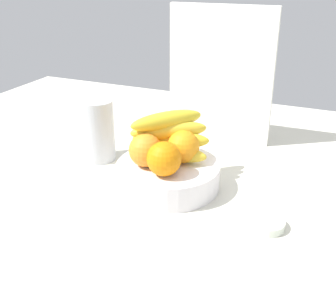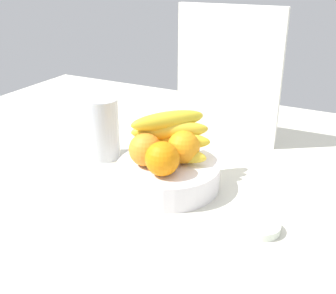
{
  "view_description": "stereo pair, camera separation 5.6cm",
  "coord_description": "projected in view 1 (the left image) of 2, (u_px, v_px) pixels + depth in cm",
  "views": [
    {
      "loc": [
        28.51,
        -73.3,
        45.78
      ],
      "look_at": [
        -3.87,
        1.75,
        9.48
      ],
      "focal_mm": 44.97,
      "sensor_mm": 36.0,
      "label": 1
    },
    {
      "loc": [
        33.59,
        -70.9,
        45.78
      ],
      "look_at": [
        -3.87,
        1.75,
        9.48
      ],
      "focal_mm": 44.97,
      "sensor_mm": 36.0,
      "label": 2
    }
  ],
  "objects": [
    {
      "name": "orange_front_right",
      "position": [
        183.0,
        147.0,
        0.91
      ],
      "size": [
        7.16,
        7.16,
        7.16
      ],
      "primitive_type": "sphere",
      "color": "orange",
      "rests_on": "fruit_bowl"
    },
    {
      "name": "ground_plane",
      "position": [
        181.0,
        199.0,
        0.91
      ],
      "size": [
        180.0,
        140.0,
        3.0
      ],
      "primitive_type": "cube",
      "color": "beige"
    },
    {
      "name": "fruit_bowl",
      "position": [
        168.0,
        175.0,
        0.92
      ],
      "size": [
        22.55,
        22.55,
        5.48
      ],
      "primitive_type": "cylinder",
      "color": "white",
      "rests_on": "ground_plane"
    },
    {
      "name": "cutting_board",
      "position": [
        220.0,
        75.0,
        1.11
      ],
      "size": [
        28.04,
        2.73,
        36.0
      ],
      "primitive_type": "cube",
      "rotation": [
        0.0,
        0.0,
        0.03
      ],
      "color": "white",
      "rests_on": "ground_plane"
    },
    {
      "name": "orange_center",
      "position": [
        167.0,
        139.0,
        0.94
      ],
      "size": [
        7.16,
        7.16,
        7.16
      ],
      "primitive_type": "sphere",
      "color": "orange",
      "rests_on": "fruit_bowl"
    },
    {
      "name": "orange_back_left",
      "position": [
        145.0,
        150.0,
        0.89
      ],
      "size": [
        7.16,
        7.16,
        7.16
      ],
      "primitive_type": "sphere",
      "color": "orange",
      "rests_on": "fruit_bowl"
    },
    {
      "name": "thermos_tumbler",
      "position": [
        98.0,
        130.0,
        1.03
      ],
      "size": [
        7.92,
        7.92,
        15.28
      ],
      "primitive_type": "cylinder",
      "color": "silver",
      "rests_on": "ground_plane"
    },
    {
      "name": "orange_front_left",
      "position": [
        164.0,
        159.0,
        0.85
      ],
      "size": [
        7.16,
        7.16,
        7.16
      ],
      "primitive_type": "sphere",
      "color": "orange",
      "rests_on": "fruit_bowl"
    },
    {
      "name": "jar_lid",
      "position": [
        265.0,
        223.0,
        0.79
      ],
      "size": [
        7.2,
        7.2,
        1.57
      ],
      "primitive_type": "cylinder",
      "color": "white",
      "rests_on": "ground_plane"
    },
    {
      "name": "banana_bunch",
      "position": [
        169.0,
        136.0,
        0.92
      ],
      "size": [
        17.62,
        15.65,
        10.6
      ],
      "color": "yellow",
      "rests_on": "fruit_bowl"
    }
  ]
}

